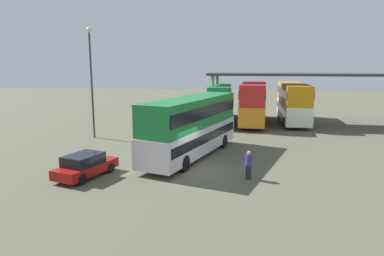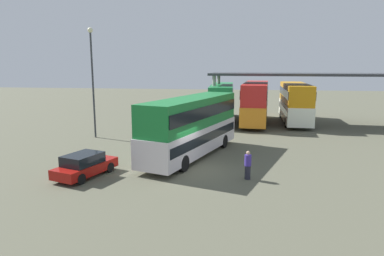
{
  "view_description": "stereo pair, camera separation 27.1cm",
  "coord_description": "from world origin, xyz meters",
  "px_view_note": "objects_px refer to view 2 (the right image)",
  "views": [
    {
      "loc": [
        2.62,
        -19.83,
        6.27
      ],
      "look_at": [
        -0.41,
        3.24,
        2.0
      ],
      "focal_mm": 32.22,
      "sensor_mm": 36.0,
      "label": 1
    },
    {
      "loc": [
        2.89,
        -19.8,
        6.27
      ],
      "look_at": [
        -0.41,
        3.24,
        2.0
      ],
      "focal_mm": 32.22,
      "sensor_mm": 36.0,
      "label": 2
    }
  ],
  "objects_px": {
    "double_decker_near_canopy": "(222,101)",
    "lamppost_tall": "(92,71)",
    "double_decker_mid_row": "(255,101)",
    "pedestrian_waiting": "(248,165)",
    "parked_hatchback": "(85,165)",
    "double_decker_main": "(192,124)",
    "double_decker_far_right": "(295,101)"
  },
  "relations": [
    {
      "from": "double_decker_near_canopy",
      "to": "lamppost_tall",
      "type": "bearing_deg",
      "value": 133.5
    },
    {
      "from": "double_decker_near_canopy",
      "to": "double_decker_mid_row",
      "type": "bearing_deg",
      "value": -102.41
    },
    {
      "from": "pedestrian_waiting",
      "to": "lamppost_tall",
      "type": "bearing_deg",
      "value": -34.21
    },
    {
      "from": "double_decker_near_canopy",
      "to": "parked_hatchback",
      "type": "bearing_deg",
      "value": 161.13
    },
    {
      "from": "double_decker_main",
      "to": "pedestrian_waiting",
      "type": "relative_size",
      "value": 6.88
    },
    {
      "from": "double_decker_near_canopy",
      "to": "double_decker_far_right",
      "type": "xyz_separation_m",
      "value": [
        7.99,
        0.2,
        0.08
      ]
    },
    {
      "from": "pedestrian_waiting",
      "to": "double_decker_mid_row",
      "type": "bearing_deg",
      "value": -91.31
    },
    {
      "from": "parked_hatchback",
      "to": "double_decker_far_right",
      "type": "bearing_deg",
      "value": -17.03
    },
    {
      "from": "double_decker_far_right",
      "to": "lamppost_tall",
      "type": "xyz_separation_m",
      "value": [
        -18.44,
        -10.6,
        3.4
      ]
    },
    {
      "from": "double_decker_mid_row",
      "to": "pedestrian_waiting",
      "type": "height_order",
      "value": "double_decker_mid_row"
    },
    {
      "from": "double_decker_near_canopy",
      "to": "lamppost_tall",
      "type": "xyz_separation_m",
      "value": [
        -10.46,
        -10.41,
        3.48
      ]
    },
    {
      "from": "double_decker_main",
      "to": "double_decker_far_right",
      "type": "relative_size",
      "value": 1.03
    },
    {
      "from": "lamppost_tall",
      "to": "pedestrian_waiting",
      "type": "height_order",
      "value": "lamppost_tall"
    },
    {
      "from": "parked_hatchback",
      "to": "double_decker_main",
      "type": "bearing_deg",
      "value": -27.99
    },
    {
      "from": "double_decker_near_canopy",
      "to": "double_decker_far_right",
      "type": "bearing_deg",
      "value": -89.95
    },
    {
      "from": "double_decker_far_right",
      "to": "pedestrian_waiting",
      "type": "distance_m",
      "value": 20.89
    },
    {
      "from": "double_decker_main",
      "to": "double_decker_far_right",
      "type": "xyz_separation_m",
      "value": [
        9.14,
        15.69,
        0.09
      ]
    },
    {
      "from": "lamppost_tall",
      "to": "pedestrian_waiting",
      "type": "bearing_deg",
      "value": -36.1
    },
    {
      "from": "double_decker_far_right",
      "to": "pedestrian_waiting",
      "type": "relative_size",
      "value": 6.68
    },
    {
      "from": "double_decker_mid_row",
      "to": "double_decker_main",
      "type": "bearing_deg",
      "value": 166.4
    },
    {
      "from": "double_decker_near_canopy",
      "to": "lamppost_tall",
      "type": "relative_size",
      "value": 1.19
    },
    {
      "from": "double_decker_mid_row",
      "to": "double_decker_far_right",
      "type": "relative_size",
      "value": 1.03
    },
    {
      "from": "double_decker_far_right",
      "to": "double_decker_near_canopy",
      "type": "bearing_deg",
      "value": 93.05
    },
    {
      "from": "double_decker_main",
      "to": "lamppost_tall",
      "type": "height_order",
      "value": "lamppost_tall"
    },
    {
      "from": "double_decker_mid_row",
      "to": "pedestrian_waiting",
      "type": "bearing_deg",
      "value": -178.71
    },
    {
      "from": "double_decker_mid_row",
      "to": "pedestrian_waiting",
      "type": "distance_m",
      "value": 19.31
    },
    {
      "from": "parked_hatchback",
      "to": "double_decker_mid_row",
      "type": "relative_size",
      "value": 0.37
    },
    {
      "from": "double_decker_mid_row",
      "to": "lamppost_tall",
      "type": "relative_size",
      "value": 1.19
    },
    {
      "from": "parked_hatchback",
      "to": "pedestrian_waiting",
      "type": "distance_m",
      "value": 9.19
    },
    {
      "from": "lamppost_tall",
      "to": "pedestrian_waiting",
      "type": "xyz_separation_m",
      "value": [
        13.06,
        -9.52,
        -4.94
      ]
    },
    {
      "from": "double_decker_far_right",
      "to": "double_decker_mid_row",
      "type": "bearing_deg",
      "value": 103.62
    },
    {
      "from": "parked_hatchback",
      "to": "double_decker_near_canopy",
      "type": "xyz_separation_m",
      "value": [
        6.55,
        20.77,
        1.59
      ]
    }
  ]
}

